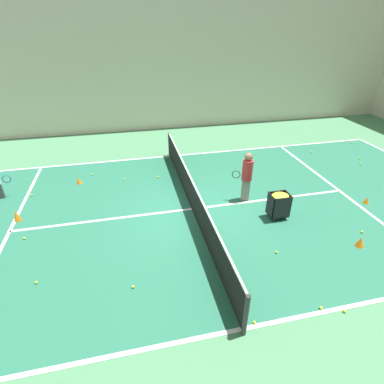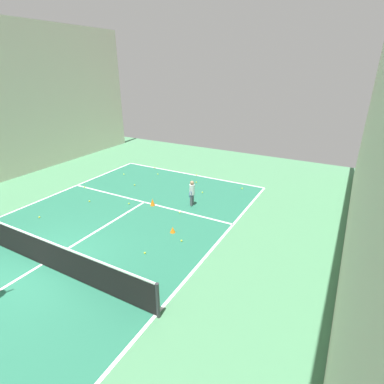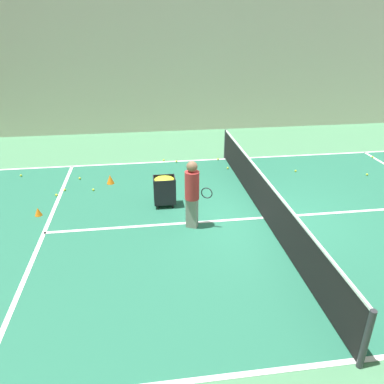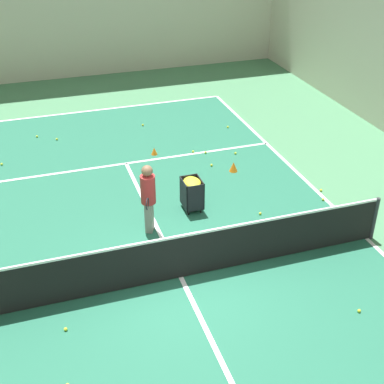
% 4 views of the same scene
% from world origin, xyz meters
% --- Properties ---
extents(ground_plane, '(32.34, 32.34, 0.00)m').
position_xyz_m(ground_plane, '(0.00, 0.00, 0.00)').
color(ground_plane, '#477F56').
extents(court_playing_area, '(9.11, 20.14, 0.00)m').
position_xyz_m(court_playing_area, '(0.00, 0.00, 0.00)').
color(court_playing_area, '#23664C').
rests_on(court_playing_area, ground).
extents(line_sideline_left, '(0.10, 20.14, 0.00)m').
position_xyz_m(line_sideline_left, '(-4.55, 0.00, 0.01)').
color(line_sideline_left, white).
rests_on(line_sideline_left, ground).
extents(line_sideline_right, '(0.10, 20.14, 0.00)m').
position_xyz_m(line_sideline_right, '(4.55, 0.00, 0.01)').
color(line_sideline_right, white).
rests_on(line_sideline_right, ground).
extents(line_service_far, '(9.11, 0.10, 0.00)m').
position_xyz_m(line_service_far, '(0.00, 5.54, 0.01)').
color(line_service_far, white).
rests_on(line_service_far, ground).
extents(line_centre_service, '(0.10, 11.08, 0.00)m').
position_xyz_m(line_centre_service, '(0.00, 0.00, 0.01)').
color(line_centre_service, white).
rests_on(line_centre_service, ground).
extents(hall_enclosure_right, '(0.15, 28.64, 8.43)m').
position_xyz_m(hall_enclosure_right, '(8.73, 0.00, 4.21)').
color(hall_enclosure_right, beige).
rests_on(hall_enclosure_right, ground).
extents(tennis_net, '(9.41, 0.10, 1.08)m').
position_xyz_m(tennis_net, '(0.00, 0.00, 0.56)').
color(tennis_net, '#2D2D33').
rests_on(tennis_net, ground).
extents(coach_at_net, '(0.46, 0.71, 1.74)m').
position_xyz_m(coach_at_net, '(-0.19, 1.91, 1.00)').
color(coach_at_net, gray).
rests_on(coach_at_net, ground).
extents(ball_cart, '(0.47, 0.59, 0.87)m').
position_xyz_m(ball_cart, '(1.07, 2.51, 0.61)').
color(ball_cart, black).
rests_on(ball_cart, ground).
extents(training_cone_0, '(0.24, 0.24, 0.28)m').
position_xyz_m(training_cone_0, '(2.84, 4.10, 0.15)').
color(training_cone_0, orange).
rests_on(training_cone_0, ground).
extents(training_cone_1, '(0.19, 0.19, 0.22)m').
position_xyz_m(training_cone_1, '(0.95, 5.87, 0.12)').
color(training_cone_1, orange).
rests_on(training_cone_1, ground).
extents(tennis_ball_0, '(0.07, 0.07, 0.07)m').
position_xyz_m(tennis_ball_0, '(4.66, 2.29, 0.04)').
color(tennis_ball_0, yellow).
rests_on(tennis_ball_0, ground).
extents(tennis_ball_2, '(0.07, 0.07, 0.07)m').
position_xyz_m(tennis_ball_2, '(3.92, -5.48, 0.04)').
color(tennis_ball_2, yellow).
rests_on(tennis_ball_2, ground).
extents(tennis_ball_7, '(0.07, 0.07, 0.07)m').
position_xyz_m(tennis_ball_7, '(2.61, 1.73, 0.04)').
color(tennis_ball_7, yellow).
rests_on(tennis_ball_7, ground).
extents(tennis_ball_8, '(0.07, 0.07, 0.07)m').
position_xyz_m(tennis_ball_8, '(-2.49, -0.81, 0.04)').
color(tennis_ball_8, yellow).
rests_on(tennis_ball_8, ground).
extents(tennis_ball_13, '(0.07, 0.07, 0.07)m').
position_xyz_m(tennis_ball_13, '(2.46, 5.45, 0.04)').
color(tennis_ball_13, yellow).
rests_on(tennis_ball_13, ground).
extents(tennis_ball_14, '(0.07, 0.07, 0.07)m').
position_xyz_m(tennis_ball_14, '(2.12, 5.63, 0.04)').
color(tennis_ball_14, yellow).
rests_on(tennis_ball_14, ground).
extents(tennis_ball_15, '(0.07, 0.07, 0.07)m').
position_xyz_m(tennis_ball_15, '(3.83, 7.07, 0.04)').
color(tennis_ball_15, yellow).
rests_on(tennis_ball_15, ground).
extents(tennis_ball_16, '(0.07, 0.07, 0.07)m').
position_xyz_m(tennis_ball_16, '(2.35, 4.59, 0.04)').
color(tennis_ball_16, yellow).
rests_on(tennis_ball_16, ground).
extents(tennis_ball_21, '(0.07, 0.07, 0.07)m').
position_xyz_m(tennis_ball_21, '(4.47, 1.84, 0.04)').
color(tennis_ball_21, yellow).
rests_on(tennis_ball_21, ground).
extents(tennis_ball_22, '(0.07, 0.07, 0.07)m').
position_xyz_m(tennis_ball_22, '(4.49, 0.30, 0.04)').
color(tennis_ball_22, yellow).
rests_on(tennis_ball_22, ground).
extents(tennis_ball_25, '(0.07, 0.07, 0.07)m').
position_xyz_m(tennis_ball_25, '(3.32, 5.11, 0.04)').
color(tennis_ball_25, yellow).
rests_on(tennis_ball_25, ground).
extents(tennis_ball_27, '(0.07, 0.07, 0.07)m').
position_xyz_m(tennis_ball_27, '(2.34, -4.31, 0.04)').
color(tennis_ball_27, yellow).
rests_on(tennis_ball_27, ground).
extents(tennis_ball_29, '(0.07, 0.07, 0.07)m').
position_xyz_m(tennis_ball_29, '(2.98, -2.08, 0.04)').
color(tennis_ball_29, yellow).
rests_on(tennis_ball_29, ground).
extents(tennis_ball_30, '(0.07, 0.07, 0.07)m').
position_xyz_m(tennis_ball_30, '(3.55, 0.15, 0.04)').
color(tennis_ball_30, yellow).
rests_on(tennis_ball_30, ground).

